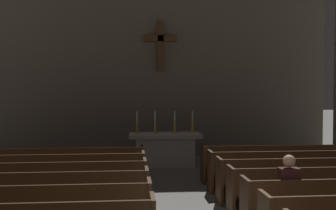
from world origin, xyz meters
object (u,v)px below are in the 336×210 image
Objects in this scene: lone_worshipper at (287,193)px; pew_right_row_7 at (274,163)px; candlestick_inner_left at (155,126)px; pew_right_row_4 at (328,190)px; candlestick_outer_left at (137,126)px; pew_left_row_5 at (52,184)px; pew_left_row_4 at (42,197)px; candlestick_outer_right at (192,126)px; pew_left_row_7 at (67,166)px; pew_left_row_6 at (60,174)px; pew_right_row_5 at (306,179)px; candlestick_inner_right at (175,126)px; altar at (165,149)px; pew_right_row_6 at (288,170)px.

pew_right_row_7 is at bearing 73.38° from lone_worshipper.
candlestick_inner_left is at bearing 105.85° from lone_worshipper.
pew_right_row_4 is 5.54× the size of candlestick_outer_left.
pew_left_row_5 is at bearing -112.21° from candlestick_outer_left.
pew_left_row_4 is 5.54× the size of candlestick_outer_right.
pew_left_row_5 is (0.00, 0.97, 0.00)m from pew_left_row_4.
candlestick_outer_right is (-1.75, 5.26, 0.75)m from pew_right_row_4.
candlestick_outer_left reaches higher than pew_left_row_7.
pew_left_row_6 is at bearing 159.57° from pew_right_row_4.
pew_left_row_5 is 4.92m from candlestick_inner_left.
pew_left_row_5 is 1.94m from pew_left_row_7.
pew_right_row_5 is 1.00× the size of pew_right_row_7.
candlestick_outer_right is at bearing 34.26° from pew_left_row_7.
pew_left_row_5 is 1.00× the size of pew_left_row_7.
altar is at bearing 180.00° from candlestick_inner_right.
pew_left_row_5 is 5.29m from pew_right_row_4.
candlestick_inner_left reaches higher than pew_right_row_5.
pew_right_row_6 is at bearing 0.00° from pew_left_row_6.
pew_left_row_5 is 1.69× the size of altar.
pew_left_row_4 is 6.05m from candlestick_inner_right.
candlestick_inner_left is (2.30, 2.35, 0.75)m from pew_left_row_7.
pew_right_row_4 is at bearing -10.55° from pew_left_row_5.
pew_left_row_6 is at bearing 169.45° from pew_right_row_5.
pew_right_row_7 is 4.24m from candlestick_outer_left.
pew_right_row_4 is 1.00× the size of pew_right_row_7.
pew_right_row_5 and pew_right_row_6 have the same top height.
pew_left_row_5 is at bearing -90.00° from pew_left_row_6.
pew_right_row_7 is (5.20, 2.91, 0.00)m from pew_left_row_4.
pew_right_row_5 is 2.23m from lone_worshipper.
lone_worshipper is (-1.15, -1.90, 0.22)m from pew_right_row_5.
pew_left_row_4 is 5.79m from candlestick_inner_left.
altar is 1.10m from candlestick_outer_left.
lone_worshipper is at bearing -121.09° from pew_right_row_5.
pew_left_row_4 is at bearing 180.00° from pew_right_row_4.
candlestick_outer_left reaches higher than pew_left_row_4.
candlestick_inner_left is (-2.90, 3.32, 0.75)m from pew_right_row_6.
pew_left_row_6 is at bearing -128.08° from altar.
pew_left_row_4 is at bearing -123.29° from candlestick_outer_right.
pew_left_row_4 and pew_left_row_7 have the same top height.
lone_worshipper reaches higher than altar.
pew_right_row_7 is 3.02m from candlestick_outer_right.
pew_right_row_4 is 5.54× the size of candlestick_outer_right.
candlestick_outer_right reaches higher than pew_right_row_4.
altar is (2.60, 5.26, 0.06)m from pew_left_row_4.
pew_left_row_7 is 5.96m from pew_right_row_4.
pew_left_row_7 is 5.55m from pew_right_row_5.
pew_left_row_4 is 5.54× the size of candlestick_inner_right.
lone_worshipper is (1.76, -6.19, -0.53)m from candlestick_inner_left.
candlestick_outer_right reaches higher than pew_left_row_6.
pew_right_row_4 and pew_right_row_5 have the same top height.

